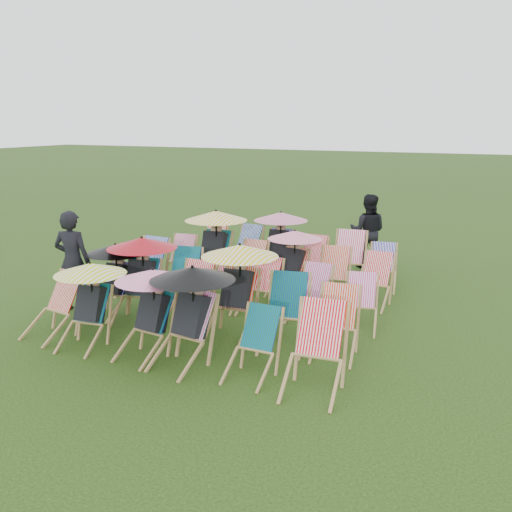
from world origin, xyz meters
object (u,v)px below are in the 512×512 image
at_px(person_rear, 368,231).
at_px(deckchair_0, 52,307).
at_px(person_left, 73,261).
at_px(deckchair_5, 315,351).
at_px(deckchair_29, 382,267).

bearing_deg(person_rear, deckchair_0, 53.77).
bearing_deg(person_left, deckchair_5, 154.57).
distance_m(deckchair_0, person_left, 1.23).
distance_m(person_left, person_rear, 6.23).
xyz_separation_m(deckchair_29, person_left, (-4.43, -3.49, 0.44)).
bearing_deg(deckchair_0, person_left, 124.93).
bearing_deg(deckchair_29, deckchair_5, -96.55).
relative_size(deckchair_0, person_rear, 0.57).
bearing_deg(deckchair_29, person_rear, 104.95).
distance_m(deckchair_5, deckchair_29, 4.60).
relative_size(deckchair_0, person_left, 0.54).
height_order(deckchair_29, person_left, person_left).
distance_m(deckchair_5, person_rear, 6.15).
bearing_deg(deckchair_5, person_left, 161.85).
bearing_deg(deckchair_5, deckchair_29, 88.10).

